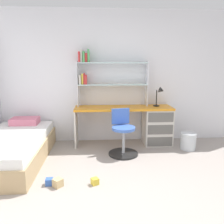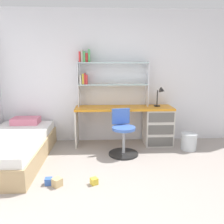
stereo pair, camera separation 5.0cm
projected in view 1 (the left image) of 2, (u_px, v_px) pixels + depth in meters
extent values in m
cube|color=#9E938C|center=(148.00, 220.00, 2.32)|extent=(5.86, 6.00, 0.02)
cube|color=silver|center=(123.00, 77.00, 4.52)|extent=(5.86, 0.06, 2.60)
cube|color=orange|center=(124.00, 108.00, 4.34)|extent=(1.87, 0.50, 0.04)
cube|color=beige|center=(157.00, 126.00, 4.46)|extent=(0.53, 0.48, 0.71)
cube|color=beige|center=(76.00, 128.00, 4.36)|extent=(0.03, 0.45, 0.71)
cube|color=#5E5B57|center=(160.00, 142.00, 4.27)|extent=(0.48, 0.01, 0.18)
cube|color=#5E5B57|center=(160.00, 130.00, 4.22)|extent=(0.48, 0.01, 0.18)
cube|color=#5E5B57|center=(161.00, 117.00, 4.17)|extent=(0.48, 0.01, 0.18)
cube|color=silver|center=(78.00, 84.00, 4.32)|extent=(0.02, 0.22, 0.86)
cube|color=silver|center=(147.00, 84.00, 4.40)|extent=(0.02, 0.22, 0.86)
cube|color=silver|center=(113.00, 84.00, 4.36)|extent=(1.33, 0.22, 0.02)
cube|color=silver|center=(113.00, 63.00, 4.28)|extent=(1.33, 0.22, 0.02)
cube|color=beige|center=(80.00, 80.00, 4.31)|extent=(0.04, 0.19, 0.18)
cube|color=yellow|center=(83.00, 79.00, 4.31)|extent=(0.03, 0.16, 0.20)
cube|color=red|center=(84.00, 79.00, 4.31)|extent=(0.02, 0.17, 0.21)
cube|color=red|center=(86.00, 80.00, 4.31)|extent=(0.03, 0.18, 0.18)
cube|color=red|center=(79.00, 57.00, 4.22)|extent=(0.03, 0.19, 0.19)
cube|color=beige|center=(81.00, 56.00, 4.22)|extent=(0.03, 0.16, 0.23)
cube|color=#4CA559|center=(84.00, 57.00, 4.22)|extent=(0.04, 0.19, 0.20)
cube|color=red|center=(86.00, 58.00, 4.23)|extent=(0.04, 0.13, 0.17)
cube|color=#4CA559|center=(89.00, 56.00, 4.22)|extent=(0.03, 0.12, 0.24)
cylinder|color=black|center=(156.00, 106.00, 4.42)|extent=(0.12, 0.12, 0.02)
cylinder|color=black|center=(156.00, 98.00, 4.39)|extent=(0.02, 0.02, 0.30)
cone|color=black|center=(162.00, 90.00, 4.31)|extent=(0.12, 0.11, 0.13)
cylinder|color=black|center=(123.00, 154.00, 3.96)|extent=(0.52, 0.52, 0.03)
cylinder|color=#A5A8AD|center=(123.00, 142.00, 3.92)|extent=(0.05, 0.05, 0.45)
cylinder|color=#3F66BF|center=(124.00, 128.00, 3.87)|extent=(0.40, 0.40, 0.05)
cube|color=#3F66BF|center=(120.00, 116.00, 4.00)|extent=(0.32, 0.11, 0.28)
cube|color=tan|center=(13.00, 153.00, 3.64)|extent=(1.02, 1.95, 0.30)
cube|color=white|center=(11.00, 140.00, 3.59)|extent=(0.96, 1.89, 0.14)
cube|color=#D8728C|center=(25.00, 121.00, 4.27)|extent=(0.50, 0.32, 0.12)
cylinder|color=silver|center=(188.00, 141.00, 4.18)|extent=(0.28, 0.28, 0.31)
cube|color=tan|center=(58.00, 183.00, 2.91)|extent=(0.15, 0.15, 0.11)
cube|color=gold|center=(95.00, 181.00, 2.97)|extent=(0.12, 0.12, 0.09)
cube|color=#3860B7|center=(49.00, 182.00, 2.96)|extent=(0.09, 0.09, 0.09)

